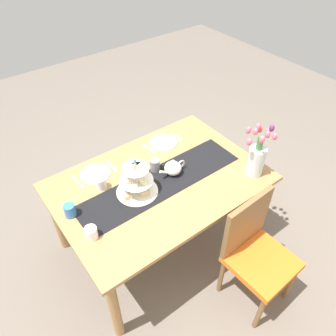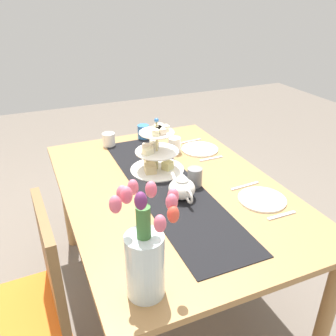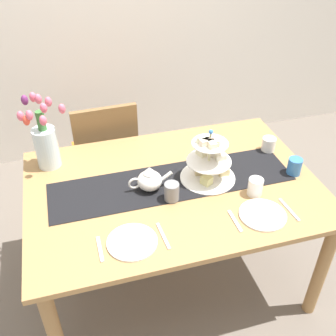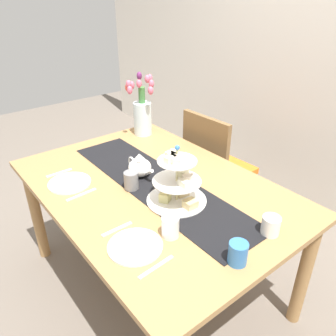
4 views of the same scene
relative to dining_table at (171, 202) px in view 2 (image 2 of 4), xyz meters
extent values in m
plane|color=#6B6056|center=(0.00, 0.00, -0.64)|extent=(8.00, 8.00, 0.00)
cube|color=#A37747|center=(0.00, 0.00, 0.08)|extent=(1.55, 1.07, 0.03)
cylinder|color=#A37747|center=(-0.70, -0.46, -0.29)|extent=(0.07, 0.07, 0.71)
cylinder|color=#A37747|center=(0.70, -0.46, -0.29)|extent=(0.07, 0.07, 0.71)
cylinder|color=#A37747|center=(0.70, 0.46, -0.29)|extent=(0.07, 0.07, 0.71)
cylinder|color=brown|center=(-0.08, 0.66, -0.44)|extent=(0.04, 0.04, 0.41)
cube|color=orange|center=(-0.27, 0.83, -0.21)|extent=(0.44, 0.44, 0.05)
cube|color=brown|center=(-0.26, 0.64, 0.04)|extent=(0.42, 0.05, 0.45)
cube|color=black|center=(0.00, 0.02, 0.10)|extent=(1.31, 0.33, 0.00)
cylinder|color=beige|center=(0.20, 0.00, 0.24)|extent=(0.01, 0.01, 0.28)
cylinder|color=white|center=(0.20, 0.00, 0.10)|extent=(0.30, 0.30, 0.01)
cylinder|color=white|center=(0.20, 0.00, 0.21)|extent=(0.24, 0.24, 0.01)
cylinder|color=white|center=(0.20, 0.00, 0.32)|extent=(0.19, 0.19, 0.01)
cube|color=#D6BF82|center=(0.29, 0.01, 0.13)|extent=(0.06, 0.06, 0.04)
cube|color=#D6BD86|center=(0.17, 0.05, 0.13)|extent=(0.08, 0.07, 0.04)
cube|color=#DAD589|center=(0.17, -0.05, 0.13)|extent=(0.07, 0.07, 0.05)
cube|color=beige|center=(0.26, -0.01, 0.23)|extent=(0.06, 0.04, 0.03)
cube|color=beige|center=(0.23, 0.04, 0.23)|extent=(0.06, 0.07, 0.03)
cube|color=beige|center=(0.17, 0.06, 0.23)|extent=(0.05, 0.07, 0.03)
cube|color=beige|center=(0.16, 0.01, 0.34)|extent=(0.07, 0.06, 0.03)
cube|color=beige|center=(0.17, -0.01, 0.34)|extent=(0.06, 0.04, 0.03)
cube|color=#F1E8BE|center=(0.19, -0.04, 0.34)|extent=(0.04, 0.06, 0.03)
cube|color=beige|center=(0.22, -0.02, 0.34)|extent=(0.06, 0.07, 0.03)
sphere|color=#3370B7|center=(0.20, 0.00, 0.39)|extent=(0.02, 0.02, 0.02)
ellipsoid|color=white|center=(-0.13, 0.00, 0.15)|extent=(0.13, 0.13, 0.10)
cone|color=white|center=(-0.13, 0.00, 0.22)|extent=(0.06, 0.06, 0.04)
cylinder|color=white|center=(-0.04, 0.00, 0.16)|extent=(0.07, 0.02, 0.06)
torus|color=white|center=(-0.21, 0.00, 0.15)|extent=(0.07, 0.01, 0.07)
cylinder|color=silver|center=(-0.62, 0.36, 0.21)|extent=(0.13, 0.13, 0.23)
cylinder|color=#3D7538|center=(-0.62, 0.36, 0.38)|extent=(0.04, 0.04, 0.12)
ellipsoid|color=#E5607A|center=(-0.51, 0.36, 0.44)|extent=(0.04, 0.04, 0.06)
ellipsoid|color=#E5607A|center=(-0.57, 0.41, 0.47)|extent=(0.04, 0.04, 0.06)
ellipsoid|color=#E5607A|center=(-0.62, 0.41, 0.49)|extent=(0.04, 0.04, 0.06)
ellipsoid|color=#E5607A|center=(-0.64, 0.45, 0.48)|extent=(0.04, 0.04, 0.06)
ellipsoid|color=#6B2860|center=(-0.68, 0.39, 0.50)|extent=(0.04, 0.04, 0.06)
ellipsoid|color=#E5607A|center=(-0.72, 0.35, 0.44)|extent=(0.04, 0.04, 0.06)
ellipsoid|color=#EF4C38|center=(-0.69, 0.29, 0.43)|extent=(0.04, 0.04, 0.06)
ellipsoid|color=#E5607A|center=(-0.67, 0.29, 0.46)|extent=(0.04, 0.04, 0.06)
ellipsoid|color=#E5607A|center=(-0.61, 0.26, 0.44)|extent=(0.04, 0.04, 0.06)
ellipsoid|color=#E5607A|center=(-0.59, 0.33, 0.47)|extent=(0.04, 0.04, 0.06)
cylinder|color=white|center=(0.64, 0.16, 0.14)|extent=(0.08, 0.08, 0.08)
cylinder|color=white|center=(-0.30, -0.35, 0.10)|extent=(0.23, 0.23, 0.01)
cube|color=silver|center=(-0.44, -0.35, 0.10)|extent=(0.02, 0.15, 0.01)
cube|color=silver|center=(-0.15, -0.35, 0.10)|extent=(0.02, 0.17, 0.01)
cylinder|color=white|center=(0.35, -0.35, 0.10)|extent=(0.23, 0.23, 0.01)
cube|color=silver|center=(0.20, -0.35, 0.10)|extent=(0.02, 0.15, 0.01)
cube|color=silver|center=(0.49, -0.35, 0.10)|extent=(0.03, 0.17, 0.01)
cylinder|color=slate|center=(-0.04, -0.11, 0.15)|extent=(0.08, 0.08, 0.09)
cylinder|color=white|center=(0.38, -0.19, 0.14)|extent=(0.08, 0.08, 0.09)
cylinder|color=#3370B7|center=(0.67, -0.09, 0.14)|extent=(0.08, 0.08, 0.09)
camera|label=1|loc=(1.01, 1.44, 1.81)|focal=35.10mm
camera|label=2|loc=(-1.47, 0.65, 1.02)|focal=38.30mm
camera|label=3|loc=(-0.48, -1.59, 1.43)|focal=42.53mm
camera|label=4|loc=(1.26, -0.90, 1.05)|focal=35.80mm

